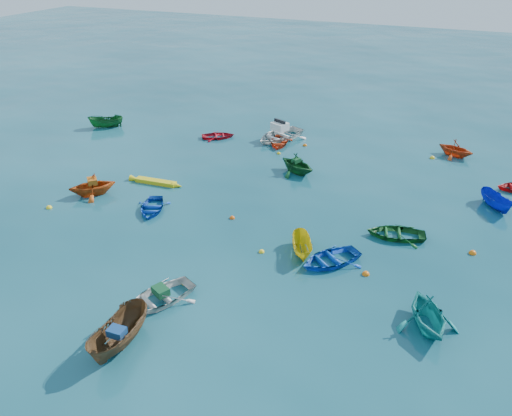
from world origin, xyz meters
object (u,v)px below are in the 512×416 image
at_px(dinghy_blue_se, 330,263).
at_px(kayak_yellow, 156,184).
at_px(motorboat_white, 279,139).
at_px(dinghy_blue_sw, 152,210).
at_px(dinghy_white_near, 160,301).

distance_m(dinghy_blue_se, kayak_yellow, 13.80).
height_order(kayak_yellow, motorboat_white, motorboat_white).
bearing_deg(dinghy_blue_sw, dinghy_blue_se, -28.07).
bearing_deg(kayak_yellow, motorboat_white, -27.04).
bearing_deg(dinghy_white_near, motorboat_white, 122.01).
height_order(dinghy_white_near, kayak_yellow, dinghy_white_near).
bearing_deg(dinghy_white_near, dinghy_blue_se, 69.47).
xyz_separation_m(kayak_yellow, motorboat_white, (4.61, 10.97, 0.00)).
bearing_deg(motorboat_white, dinghy_white_near, -60.34).
height_order(dinghy_blue_se, motorboat_white, motorboat_white).
bearing_deg(kayak_yellow, dinghy_blue_se, -112.54).
height_order(dinghy_blue_sw, kayak_yellow, dinghy_blue_sw).
relative_size(dinghy_white_near, motorboat_white, 0.75).
bearing_deg(kayak_yellow, dinghy_white_near, -150.45).
relative_size(dinghy_blue_sw, dinghy_white_near, 0.84).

